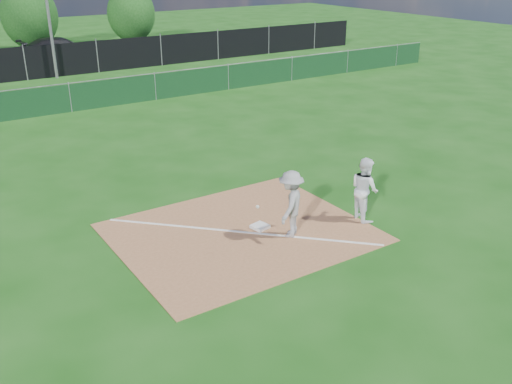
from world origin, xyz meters
TOP-DOWN VIEW (x-y plane):
  - ground at (0.00, 10.00)m, footprint 90.00×90.00m
  - infield_dirt at (0.00, 1.00)m, footprint 6.00×5.00m
  - foul_line at (0.00, 1.00)m, footprint 5.01×5.01m
  - green_fence at (0.00, 15.00)m, footprint 44.00×0.05m
  - black_fence at (0.00, 23.00)m, footprint 46.00×0.04m
  - parking_lot at (0.00, 28.00)m, footprint 46.00×9.00m
  - light_pole at (1.50, 22.70)m, footprint 0.16×0.16m
  - first_base at (0.53, 0.93)m, footprint 0.45×0.45m
  - play_at_first at (0.93, 0.20)m, footprint 1.86×1.15m
  - runner at (3.11, -0.05)m, footprint 0.78×0.92m
  - car_right at (3.34, 28.09)m, footprint 5.04×2.07m
  - tree_mid at (2.87, 33.36)m, footprint 3.84×3.84m
  - tree_right at (10.11, 32.73)m, footprint 3.56×3.56m

SIDE VIEW (x-z plane):
  - ground at x=0.00m, z-range 0.00..0.00m
  - parking_lot at x=0.00m, z-range 0.00..0.01m
  - infield_dirt at x=0.00m, z-range 0.00..0.02m
  - foul_line at x=0.00m, z-range 0.02..0.03m
  - first_base at x=0.53m, z-range 0.02..0.10m
  - green_fence at x=0.00m, z-range 0.00..1.20m
  - car_right at x=3.34m, z-range 0.01..1.47m
  - runner at x=3.11m, z-range 0.00..1.68m
  - play_at_first at x=0.93m, z-range 0.02..1.69m
  - black_fence at x=0.00m, z-range 0.00..1.80m
  - tree_right at x=10.11m, z-range 0.06..4.29m
  - tree_mid at x=2.87m, z-range 0.07..4.62m
  - light_pole at x=1.50m, z-range 0.00..8.00m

